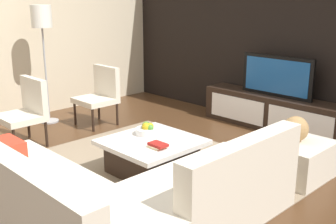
% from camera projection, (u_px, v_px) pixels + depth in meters
% --- Properties ---
extents(ground_plane, '(14.00, 14.00, 0.00)m').
position_uv_depth(ground_plane, '(152.00, 178.00, 4.48)').
color(ground_plane, '#4C301C').
extents(feature_wall_back, '(6.40, 0.12, 2.80)m').
position_uv_depth(feature_wall_back, '(291.00, 31.00, 5.92)').
color(feature_wall_back, black).
rests_on(feature_wall_back, ground).
extents(side_wall_left, '(0.12, 5.20, 2.80)m').
position_uv_depth(side_wall_left, '(21.00, 28.00, 6.44)').
color(side_wall_left, beige).
rests_on(side_wall_left, ground).
extents(area_rug, '(2.95, 2.71, 0.01)m').
position_uv_depth(area_rug, '(145.00, 175.00, 4.55)').
color(area_rug, gray).
rests_on(area_rug, ground).
extents(media_console, '(2.23, 0.44, 0.50)m').
position_uv_depth(media_console, '(274.00, 113.00, 6.03)').
color(media_console, black).
rests_on(media_console, ground).
extents(television, '(1.11, 0.06, 0.58)m').
position_uv_depth(television, '(277.00, 76.00, 5.88)').
color(television, black).
rests_on(television, media_console).
extents(sectional_couch, '(2.35, 2.28, 0.79)m').
position_uv_depth(sectional_couch, '(112.00, 198.00, 3.46)').
color(sectional_couch, beige).
rests_on(sectional_couch, ground).
extents(coffee_table, '(0.92, 0.95, 0.38)m').
position_uv_depth(coffee_table, '(152.00, 155.00, 4.56)').
color(coffee_table, black).
rests_on(coffee_table, ground).
extents(accent_chair_near, '(0.57, 0.51, 0.87)m').
position_uv_depth(accent_chair_near, '(27.00, 108.00, 5.36)').
color(accent_chair_near, black).
rests_on(accent_chair_near, ground).
extents(floor_lamp, '(0.30, 0.30, 1.75)m').
position_uv_depth(floor_lamp, '(42.00, 25.00, 6.05)').
color(floor_lamp, '#A5A5AA').
rests_on(floor_lamp, ground).
extents(ottoman, '(0.70, 0.70, 0.40)m').
position_uv_depth(ottoman, '(293.00, 159.00, 4.48)').
color(ottoman, beige).
rests_on(ottoman, ground).
extents(fruit_bowl, '(0.28, 0.28, 0.14)m').
position_uv_depth(fruit_bowl, '(148.00, 130.00, 4.69)').
color(fruit_bowl, silver).
rests_on(fruit_bowl, coffee_table).
extents(accent_chair_far, '(0.55, 0.51, 0.87)m').
position_uv_depth(accent_chair_far, '(100.00, 92.00, 6.24)').
color(accent_chair_far, black).
rests_on(accent_chair_far, ground).
extents(decorative_ball, '(0.27, 0.27, 0.27)m').
position_uv_depth(decorative_ball, '(296.00, 129.00, 4.39)').
color(decorative_ball, '#AD8451').
rests_on(decorative_ball, ottoman).
extents(book_stack, '(0.19, 0.16, 0.05)m').
position_uv_depth(book_stack, '(158.00, 145.00, 4.28)').
color(book_stack, '#CCB78C').
rests_on(book_stack, coffee_table).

